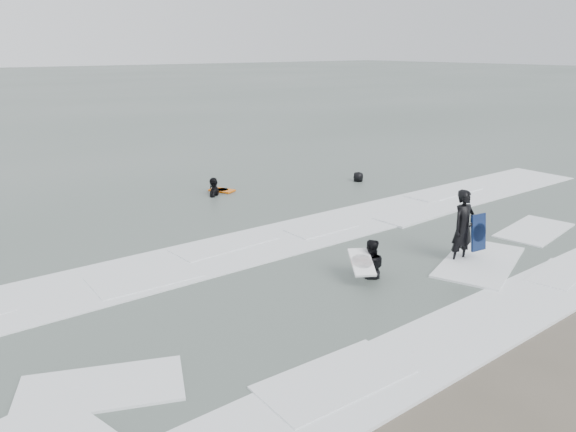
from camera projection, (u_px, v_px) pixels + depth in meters
ground at (437, 324)px, 11.44m from camera, size 320.00×320.00×0.00m
surfer_centre at (460, 263)px, 14.68m from camera, size 0.75×0.51×1.98m
surfer_wading at (370, 278)px, 13.70m from camera, size 0.95×0.94×1.55m
surfer_right_near at (214, 196)px, 21.16m from camera, size 1.10×1.11×1.89m
surfer_right_far at (358, 183)px, 23.30m from camera, size 0.91×0.91×1.60m
surf_foam at (319, 268)px, 14.24m from camera, size 30.03×9.06×0.09m
bodyboards at (333, 222)px, 16.44m from camera, size 4.01×11.00×1.25m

